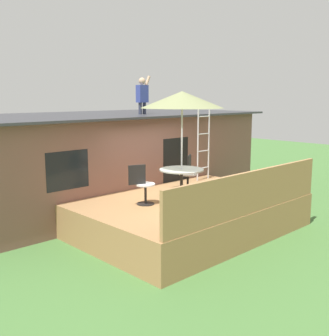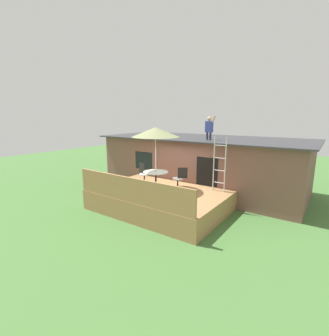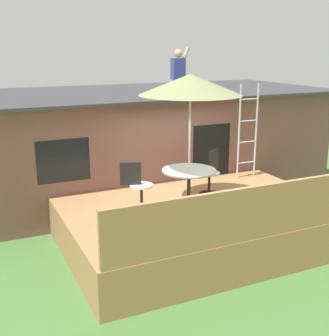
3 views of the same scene
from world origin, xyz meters
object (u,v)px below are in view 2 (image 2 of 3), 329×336
patio_umbrella (155,132)px  patio_chair_right (179,179)px  patio_table (156,175)px  step_ladder (219,164)px  patio_chair_left (143,174)px  person_figure (209,126)px

patio_umbrella → patio_chair_right: patio_umbrella is taller
patio_chair_right → patio_table: bearing=-0.0°
patio_table → step_ladder: size_ratio=0.47×
patio_table → step_ladder: (2.22, 1.26, 0.51)m
patio_table → patio_chair_right: 0.98m
step_ladder → patio_chair_left: 3.35m
person_figure → patio_umbrella: bearing=-112.4°
step_ladder → patio_table: bearing=-150.4°
patio_umbrella → patio_chair_left: (-0.93, 0.32, -1.89)m
person_figure → patio_chair_right: bearing=-97.4°
patio_umbrella → person_figure: 2.86m
person_figure → patio_chair_left: size_ratio=1.21×
patio_chair_right → patio_umbrella: bearing=-0.0°
patio_table → patio_umbrella: bearing=33.7°
person_figure → patio_table: bearing=-112.4°
patio_table → person_figure: (1.09, 2.64, 1.93)m
step_ladder → person_figure: size_ratio=1.98×
person_figure → patio_chair_right: person_figure is taller
patio_chair_left → patio_umbrella: bearing=0.0°
step_ladder → patio_chair_right: 1.71m
patio_table → person_figure: bearing=67.6°
patio_table → patio_chair_left: size_ratio=1.13×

